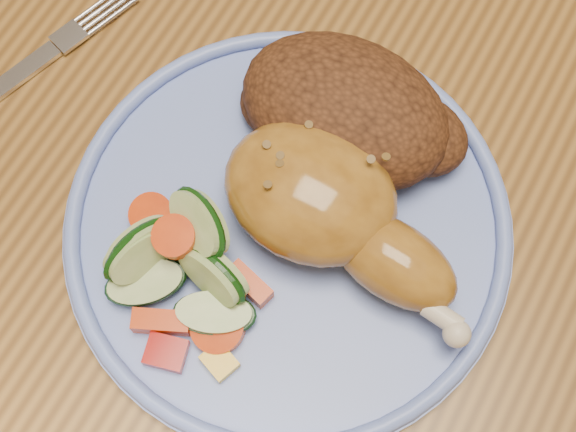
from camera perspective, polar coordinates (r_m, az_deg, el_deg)
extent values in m
plane|color=brown|center=(1.24, 2.32, -9.75)|extent=(4.00, 4.00, 0.00)
cube|color=brown|center=(0.55, 5.23, 4.95)|extent=(0.90, 1.40, 0.04)
cylinder|color=#4C2D16|center=(1.20, 3.43, 11.80)|extent=(0.04, 0.04, 0.41)
cylinder|color=#4C2D16|center=(1.18, 19.07, 4.05)|extent=(0.04, 0.04, 0.41)
cylinder|color=#6A83DB|center=(0.49, 0.00, -0.86)|extent=(0.27, 0.27, 0.01)
torus|color=#6A83DB|center=(0.48, 0.00, -0.42)|extent=(0.27, 0.27, 0.01)
ellipsoid|color=#A86F23|center=(0.46, 1.61, 1.70)|extent=(0.11, 0.09, 0.06)
ellipsoid|color=#A86F23|center=(0.46, 7.50, -3.18)|extent=(0.09, 0.05, 0.04)
sphere|color=beige|center=(0.46, 11.92, -8.19)|extent=(0.02, 0.02, 0.02)
ellipsoid|color=#4D2813|center=(0.49, 4.07, 7.51)|extent=(0.13, 0.10, 0.06)
ellipsoid|color=#4D2813|center=(0.50, 9.09, 5.76)|extent=(0.07, 0.05, 0.04)
ellipsoid|color=#4D2813|center=(0.51, -0.39, 7.92)|extent=(0.06, 0.05, 0.03)
cube|color=#A50A05|center=(0.47, -8.67, -9.58)|extent=(0.03, 0.02, 0.01)
cube|color=#E5A507|center=(0.46, -4.90, -10.27)|extent=(0.02, 0.02, 0.01)
cylinder|color=#E43B07|center=(0.46, -8.08, -1.48)|extent=(0.02, 0.03, 0.01)
cube|color=#E43B07|center=(0.47, -2.75, -4.84)|extent=(0.03, 0.02, 0.01)
cylinder|color=#E43B07|center=(0.49, -9.62, 0.03)|extent=(0.03, 0.03, 0.02)
cube|color=#E43B07|center=(0.47, -8.99, -7.45)|extent=(0.04, 0.03, 0.01)
cylinder|color=#E43B07|center=(0.47, -5.02, -7.88)|extent=(0.03, 0.03, 0.02)
cylinder|color=#B7CA83|center=(0.46, -10.48, -2.57)|extent=(0.05, 0.05, 0.04)
cylinder|color=#B7CA83|center=(0.48, -7.69, -1.70)|extent=(0.06, 0.06, 0.02)
cylinder|color=#B7CA83|center=(0.47, -10.08, -4.65)|extent=(0.06, 0.06, 0.02)
cylinder|color=#B7CA83|center=(0.46, -6.33, -0.47)|extent=(0.06, 0.06, 0.04)
cylinder|color=#B7CA83|center=(0.46, -5.25, -6.93)|extent=(0.06, 0.06, 0.02)
cylinder|color=#B7CA83|center=(0.46, -5.31, -4.10)|extent=(0.05, 0.04, 0.05)
cylinder|color=#B7CA83|center=(0.47, -10.28, -2.16)|extent=(0.05, 0.05, 0.04)
cube|color=silver|center=(0.58, -15.31, 12.18)|extent=(0.04, 0.07, 0.00)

